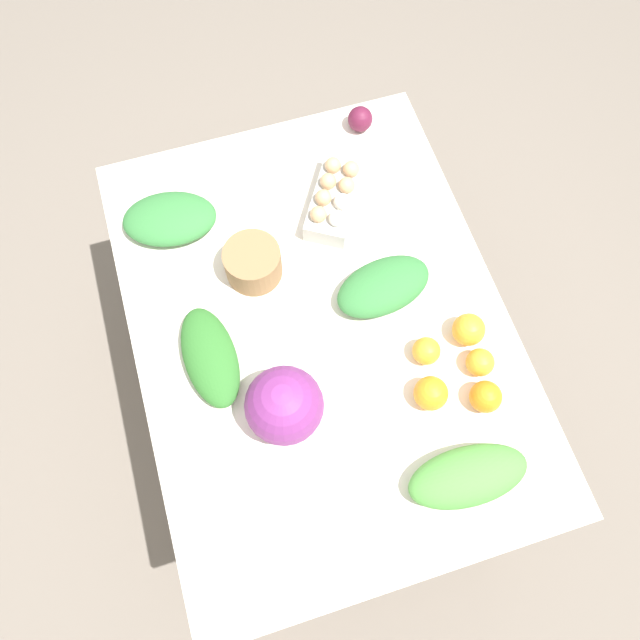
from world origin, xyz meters
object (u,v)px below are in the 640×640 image
Objects in this scene: greens_bunch_beet_tops at (170,219)px; orange_3 at (426,351)px; beet_root at (360,119)px; orange_0 at (480,362)px; greens_bunch_kale at (210,357)px; orange_4 at (469,330)px; greens_bunch_chard at (383,286)px; orange_1 at (431,393)px; cabbage_purple at (284,405)px; egg_carton at (335,198)px; greens_bunch_dandelion at (468,476)px; orange_2 at (486,397)px; paper_bag at (253,263)px.

orange_3 is (-0.54, -0.51, 0.00)m from greens_bunch_beet_tops.
beet_root is 1.04× the size of orange_0.
orange_0 is at bearing -134.36° from greens_bunch_beet_tops.
greens_bunch_beet_tops is at bearing 1.84° from greens_bunch_kale.
orange_4 reaches higher than greens_bunch_beet_tops.
greens_bunch_beet_tops is 3.62× the size of orange_3.
greens_bunch_chard is 0.29m from orange_1.
beet_root is 0.88× the size of orange_4.
greens_bunch_kale is at bearing 36.59° from cabbage_purple.
greens_bunch_chard reaches higher than beet_root.
beet_root is at bearing 178.76° from egg_carton.
orange_4 is at bearing -176.29° from beet_root.
greens_bunch_chard reaches higher than orange_0.
orange_4 is (0.12, -0.14, -0.00)m from orange_1.
greens_bunch_dandelion is 0.19m from orange_2.
orange_2 is (-0.69, -0.60, 0.00)m from greens_bunch_beet_tops.
paper_bag is 1.81× the size of orange_4.
paper_bag is 0.65m from orange_2.
beet_root is (0.16, -0.58, 0.00)m from greens_bunch_beet_tops.
orange_4 is (-0.12, -0.61, 0.01)m from greens_bunch_kale.
paper_bag is (-0.13, 0.26, 0.00)m from egg_carton.
orange_3 is at bearing -83.21° from cabbage_purple.
cabbage_purple is at bearing 2.63° from egg_carton.
egg_carton is at bearing 4.42° from greens_bunch_dandelion.
cabbage_purple reaches higher than greens_bunch_dandelion.
orange_3 is (0.06, 0.11, -0.00)m from orange_0.
paper_bag is 1.79× the size of orange_1.
greens_bunch_kale is 3.91× the size of orange_0.
cabbage_purple is at bearing 97.42° from orange_4.
egg_carton reaches higher than orange_2.
greens_bunch_beet_tops is 0.87m from orange_0.
orange_1 is at bearing -117.25° from greens_bunch_kale.
cabbage_purple is 2.63× the size of orange_0.
orange_4 is (-0.45, -0.20, -0.00)m from egg_carton.
beet_root is at bearing -48.44° from paper_bag.
egg_carton is 1.07× the size of greens_bunch_chard.
greens_bunch_chard reaches higher than greens_bunch_beet_tops.
egg_carton is at bearing 23.30° from orange_4.
greens_bunch_dandelion is (-0.26, -0.34, -0.05)m from cabbage_purple.
paper_bag is at bearing 26.04° from greens_bunch_dandelion.
beet_root reaches higher than greens_bunch_beet_tops.
greens_bunch_beet_tops is 3.07× the size of orange_4.
paper_bag reaches higher than greens_bunch_kale.
egg_carton is 1.09× the size of greens_bunch_beet_tops.
cabbage_purple reaches higher than greens_bunch_kale.
orange_3 is (-0.19, -0.04, -0.00)m from greens_bunch_chard.
orange_1 is at bearing 69.44° from orange_2.
orange_4 reaches higher than greens_bunch_kale.
paper_bag is 0.54m from beet_root.
orange_4 is at bearing -137.41° from greens_bunch_chard.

